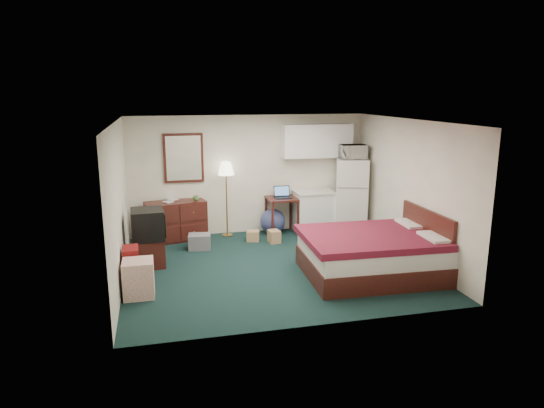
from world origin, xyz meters
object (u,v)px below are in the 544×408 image
object	(u,v)px
floor_lamp	(227,199)
kitchen_counter	(314,212)
fridge	(351,196)
bed	(372,255)
desk	(282,216)
tv_stand	(149,252)
suitcase	(131,267)
dresser	(176,221)

from	to	relation	value
floor_lamp	kitchen_counter	bearing A→B (deg)	-4.30
fridge	bed	bearing A→B (deg)	-85.22
desk	kitchen_counter	distance (m)	0.70
desk	fridge	size ratio (longest dim) A/B	0.49
kitchen_counter	floor_lamp	bearing A→B (deg)	176.53
desk	kitchen_counter	size ratio (longest dim) A/B	0.91
bed	desk	bearing A→B (deg)	109.55
kitchen_counter	desk	bearing A→B (deg)	179.21
tv_stand	suitcase	world-z (taller)	suitcase
fridge	suitcase	distance (m)	4.95
floor_lamp	suitcase	distance (m)	3.03
suitcase	floor_lamp	bearing A→B (deg)	49.60
desk	tv_stand	distance (m)	3.09
kitchen_counter	fridge	size ratio (longest dim) A/B	0.54
dresser	tv_stand	size ratio (longest dim) A/B	2.20
dresser	suitcase	world-z (taller)	dresser
floor_lamp	bed	distance (m)	3.46
desk	suitcase	distance (m)	3.75
suitcase	desk	bearing A→B (deg)	34.33
dresser	fridge	size ratio (longest dim) A/B	0.74
tv_stand	suitcase	distance (m)	0.89
desk	dresser	bearing A→B (deg)	177.31
bed	suitcase	bearing A→B (deg)	175.77
dresser	kitchen_counter	bearing A→B (deg)	-13.40
floor_lamp	tv_stand	distance (m)	2.26
dresser	bed	size ratio (longest dim) A/B	0.55
fridge	desk	bearing A→B (deg)	-168.45
fridge	tv_stand	world-z (taller)	fridge
floor_lamp	desk	xyz separation A→B (m)	(1.16, -0.12, -0.39)
kitchen_counter	suitcase	bearing A→B (deg)	-148.20
fridge	bed	xyz separation A→B (m)	(-0.65, -2.47, -0.45)
floor_lamp	kitchen_counter	xyz separation A→B (m)	(1.86, -0.14, -0.35)
floor_lamp	bed	xyz separation A→B (m)	(1.99, -2.80, -0.44)
kitchen_counter	fridge	xyz separation A→B (m)	(0.78, -0.19, 0.36)
dresser	fridge	xyz separation A→B (m)	(3.70, -0.26, 0.39)
floor_lamp	fridge	distance (m)	2.66
desk	kitchen_counter	xyz separation A→B (m)	(0.70, -0.02, 0.04)
desk	bed	size ratio (longest dim) A/B	0.36
dresser	kitchen_counter	size ratio (longest dim) A/B	1.37
kitchen_counter	fridge	distance (m)	0.88
dresser	fridge	world-z (taller)	fridge
floor_lamp	bed	world-z (taller)	floor_lamp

